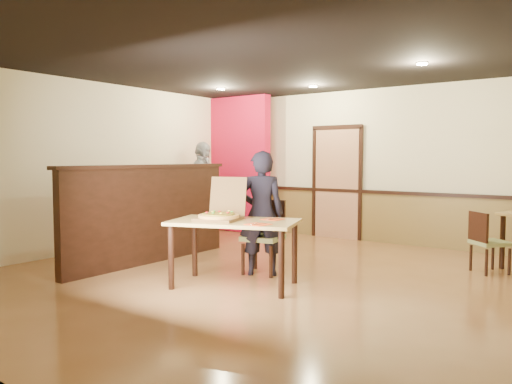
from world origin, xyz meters
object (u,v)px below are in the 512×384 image
(main_table, at_px, (234,230))
(diner_chair, at_px, (265,233))
(pizza_box, at_px, (220,214))
(side_chair_left, at_px, (486,240))
(passerby, at_px, (202,189))
(diner, at_px, (261,213))

(main_table, distance_m, diner_chair, 0.84)
(pizza_box, bearing_deg, side_chair_left, 30.72)
(main_table, bearing_deg, pizza_box, 179.26)
(passerby, bearing_deg, diner_chair, -139.52)
(passerby, bearing_deg, main_table, -148.79)
(diner_chair, height_order, pizza_box, pizza_box)
(diner, bearing_deg, passerby, -69.07)
(diner_chair, bearing_deg, passerby, 135.49)
(main_table, bearing_deg, side_chair_left, 28.04)
(diner, distance_m, pizza_box, 0.74)
(pizza_box, bearing_deg, passerby, 119.93)
(pizza_box, bearing_deg, diner_chair, 71.48)
(side_chair_left, bearing_deg, main_table, 90.98)
(side_chair_left, bearing_deg, passerby, 42.62)
(diner, bearing_deg, side_chair_left, -176.59)
(main_table, relative_size, diner_chair, 1.73)
(side_chair_left, height_order, diner, diner)
(diner_chair, distance_m, side_chair_left, 2.96)
(main_table, distance_m, side_chair_left, 3.42)
(side_chair_left, height_order, pizza_box, pizza_box)
(main_table, height_order, pizza_box, pizza_box)
(passerby, relative_size, pizza_box, 2.75)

